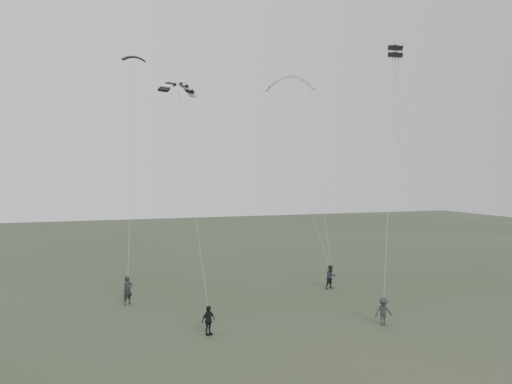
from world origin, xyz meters
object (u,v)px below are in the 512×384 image
object	(u,v)px
flyer_right	(331,277)
kite_striped	(179,83)
flyer_left	(128,290)
kite_dark_small	(134,57)
kite_pale_large	(289,77)
flyer_center	(208,320)
flyer_far	(383,311)
kite_box	(395,51)

from	to	relation	value
flyer_right	kite_striped	size ratio (longest dim) A/B	0.64
flyer_left	kite_dark_small	size ratio (longest dim) A/B	1.07
kite_dark_small	kite_pale_large	world-z (taller)	kite_pale_large
flyer_right	kite_pale_large	xyz separation A→B (m)	(0.43, 8.85, 16.24)
flyer_right	flyer_center	xyz separation A→B (m)	(-11.08, -7.33, -0.10)
flyer_far	flyer_center	bearing A→B (deg)	179.65
flyer_right	flyer_center	bearing A→B (deg)	-160.01
flyer_far	kite_pale_large	world-z (taller)	kite_pale_large
flyer_left	flyer_right	world-z (taller)	flyer_left
kite_dark_small	kite_striped	distance (m)	8.45
flyer_far	kite_dark_small	distance (m)	24.78
flyer_right	kite_dark_small	xyz separation A→B (m)	(-13.49, 5.36, 16.18)
flyer_far	kite_pale_large	xyz separation A→B (m)	(1.88, 17.77, 16.35)
flyer_left	kite_pale_large	size ratio (longest dim) A/B	0.40
kite_dark_small	kite_striped	xyz separation A→B (m)	(1.85, -7.64, -3.11)
flyer_center	kite_striped	world-z (taller)	kite_striped
flyer_far	kite_dark_small	world-z (taller)	kite_dark_small
kite_pale_large	kite_box	bearing A→B (deg)	-53.23
kite_striped	kite_dark_small	bearing A→B (deg)	68.27
flyer_center	kite_pale_large	bearing A→B (deg)	24.51
flyer_right	flyer_far	distance (m)	9.04
flyer_left	kite_pale_large	xyz separation A→B (m)	(14.93, 8.44, 16.21)
flyer_left	flyer_far	bearing A→B (deg)	-66.42
flyer_right	flyer_far	size ratio (longest dim) A/B	1.13
flyer_right	kite_striped	world-z (taller)	kite_striped
kite_dark_small	flyer_left	bearing A→B (deg)	-105.09
flyer_center	kite_pale_large	distance (m)	25.72
flyer_far	kite_striped	world-z (taller)	kite_striped
flyer_right	flyer_far	bearing A→B (deg)	-112.79
flyer_center	kite_striped	bearing A→B (deg)	66.19
kite_dark_small	kite_striped	bearing A→B (deg)	-79.82
kite_dark_small	kite_pale_large	distance (m)	14.35
flyer_right	flyer_far	xyz separation A→B (m)	(-1.46, -8.92, -0.10)
flyer_center	flyer_far	bearing A→B (deg)	-39.43
flyer_left	kite_striped	xyz separation A→B (m)	(2.87, -2.69, 13.03)
kite_striped	kite_box	bearing A→B (deg)	-48.19
kite_box	kite_pale_large	bearing A→B (deg)	90.97
flyer_center	kite_striped	size ratio (longest dim) A/B	0.56
flyer_right	flyer_left	bearing A→B (deg)	164.86
flyer_far	flyer_left	bearing A→B (deg)	153.43
flyer_right	kite_striped	xyz separation A→B (m)	(-11.64, -2.28, 13.07)
kite_pale_large	kite_box	world-z (taller)	kite_pale_large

